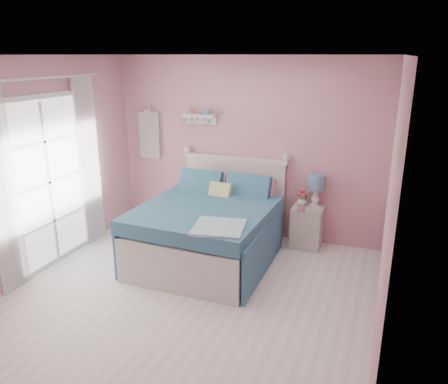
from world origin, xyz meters
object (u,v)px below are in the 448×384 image
Objects in this scene: bed at (210,229)px; vase at (302,201)px; table_lamp at (316,184)px; nightstand at (307,227)px; teacup at (301,208)px.

vase is (1.03, 0.84, 0.26)m from bed.
table_lamp is (1.21, 0.88, 0.50)m from bed.
table_lamp is (0.08, 0.08, 0.61)m from nightstand.
table_lamp is 4.92× the size of teacup.
table_lamp reaches higher than teacup.
table_lamp is 0.40m from teacup.
table_lamp is at bearing 11.44° from vase.
table_lamp is at bearing 37.79° from bed.
teacup is (0.04, -0.21, -0.04)m from vase.
nightstand is at bearing 37.09° from bed.
table_lamp reaches higher than nightstand.
bed is 3.50× the size of nightstand.
nightstand is 4.11× the size of vase.
table_lamp is 3.17× the size of vase.
vase is 1.55× the size of teacup.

